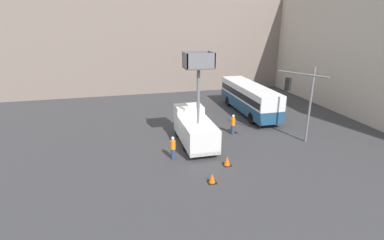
% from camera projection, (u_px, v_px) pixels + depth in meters
% --- Properties ---
extents(ground_plane, '(120.00, 120.00, 0.00)m').
position_uv_depth(ground_plane, '(189.00, 144.00, 24.56)').
color(ground_plane, '#38383A').
extents(building_backdrop_far, '(44.00, 10.00, 19.77)m').
position_uv_depth(building_backdrop_far, '(151.00, 17.00, 42.45)').
color(building_backdrop_far, gray).
rests_on(building_backdrop_far, ground_plane).
extents(building_backdrop_side, '(10.00, 28.00, 13.28)m').
position_uv_depth(building_backdrop_side, '(377.00, 48.00, 32.91)').
color(building_backdrop_side, '#BCB2A3').
rests_on(building_backdrop_side, ground_plane).
extents(utility_truck, '(2.32, 6.10, 7.54)m').
position_uv_depth(utility_truck, '(195.00, 126.00, 24.05)').
color(utility_truck, silver).
rests_on(utility_truck, ground_plane).
extents(city_bus, '(2.49, 10.47, 3.11)m').
position_uv_depth(city_bus, '(249.00, 97.00, 31.91)').
color(city_bus, navy).
rests_on(city_bus, ground_plane).
extents(traffic_light_pole, '(3.72, 3.47, 6.24)m').
position_uv_depth(traffic_light_pole, '(303.00, 95.00, 22.77)').
color(traffic_light_pole, slate).
rests_on(traffic_light_pole, ground_plane).
extents(road_worker_near_truck, '(0.38, 0.38, 1.76)m').
position_uv_depth(road_worker_near_truck, '(173.00, 148.00, 21.71)').
color(road_worker_near_truck, navy).
rests_on(road_worker_near_truck, ground_plane).
extents(road_worker_directing, '(0.38, 0.38, 1.81)m').
position_uv_depth(road_worker_directing, '(233.00, 124.00, 26.43)').
color(road_worker_directing, navy).
rests_on(road_worker_directing, ground_plane).
extents(traffic_cone_near_truck, '(0.59, 0.59, 0.67)m').
position_uv_depth(traffic_cone_near_truck, '(227.00, 161.00, 20.98)').
color(traffic_cone_near_truck, black).
rests_on(traffic_cone_near_truck, ground_plane).
extents(traffic_cone_mid_road, '(0.55, 0.55, 0.63)m').
position_uv_depth(traffic_cone_mid_road, '(212.00, 178.00, 18.77)').
color(traffic_cone_mid_road, black).
rests_on(traffic_cone_mid_road, ground_plane).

